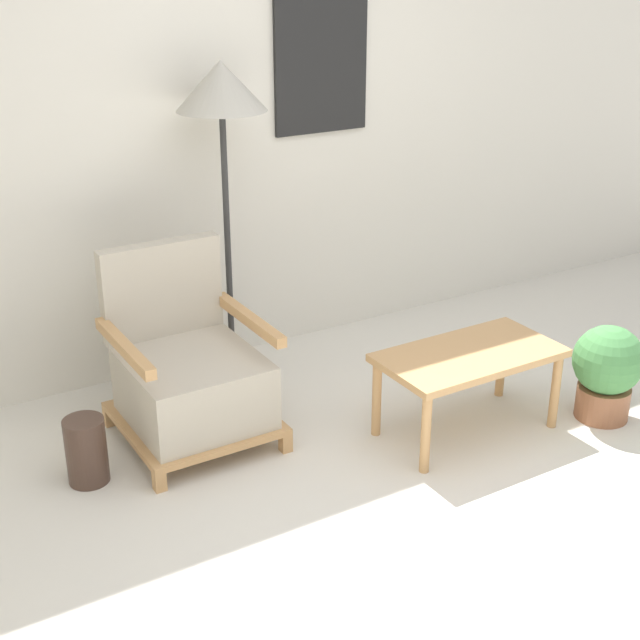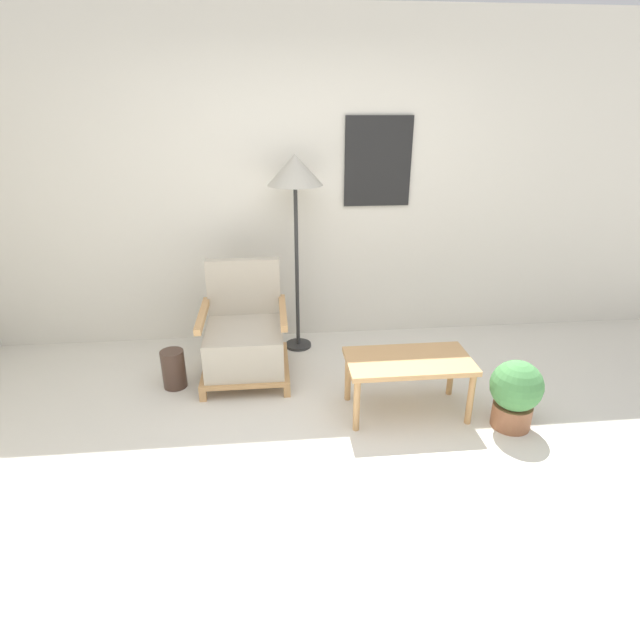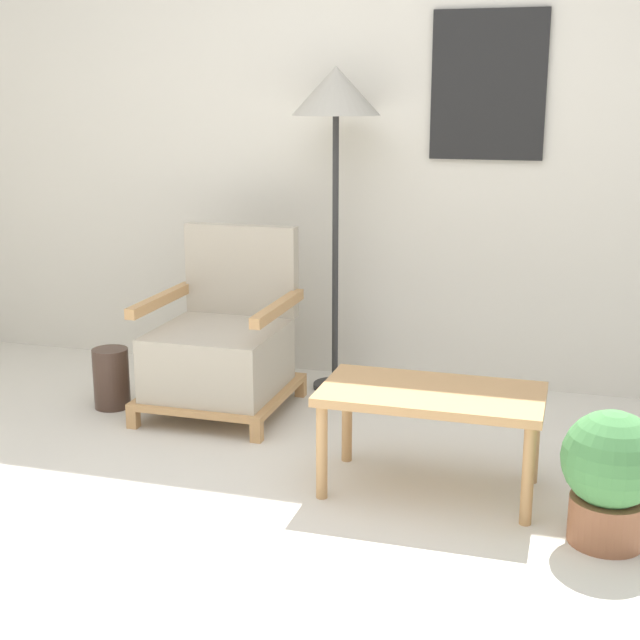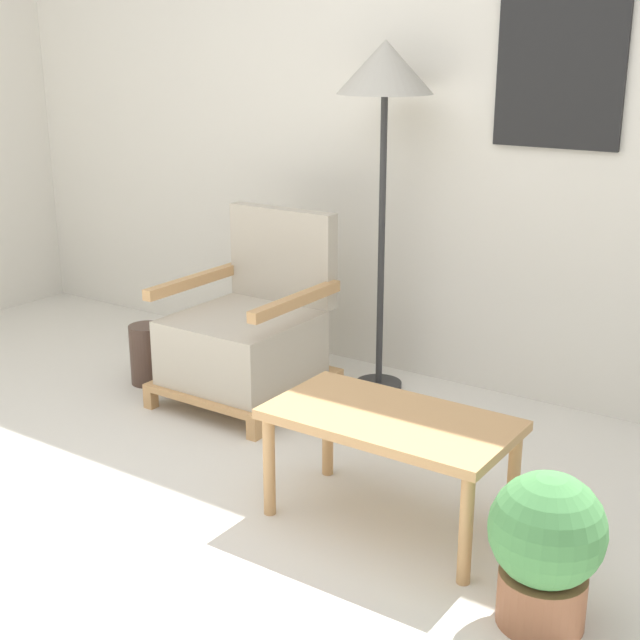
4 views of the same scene
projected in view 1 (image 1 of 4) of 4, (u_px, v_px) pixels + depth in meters
The scene contains 7 objects.
ground_plane at pixel (465, 550), 3.42m from camera, with size 14.00×14.00×0.00m, color silver.
wall_back at pixel (217, 111), 4.55m from camera, with size 8.00×0.09×2.70m.
armchair at pixel (189, 375), 4.09m from camera, with size 0.66×0.70×0.88m.
floor_lamp at pixel (221, 99), 4.22m from camera, with size 0.44×0.44×1.64m.
coffee_table at pixel (469, 362), 4.11m from camera, with size 0.85×0.46×0.41m.
vase at pixel (86, 451), 3.80m from camera, with size 0.18×0.18×0.30m, color #473328.
potted_plant at pixel (607, 369), 4.27m from camera, with size 0.34×0.34×0.48m.
Camera 1 is at (-1.92, -2.11, 2.16)m, focal length 50.00 mm.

